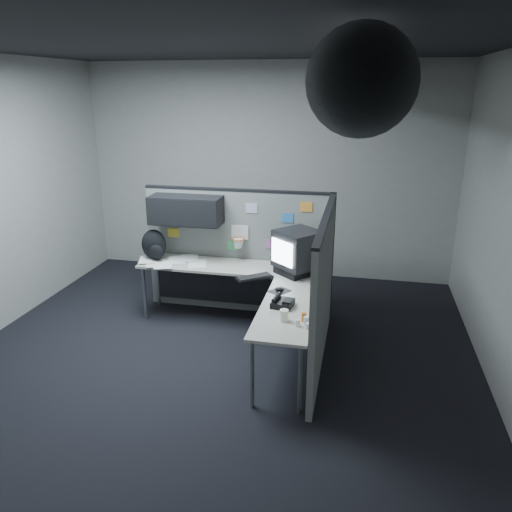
% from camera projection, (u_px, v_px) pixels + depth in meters
% --- Properties ---
extents(room, '(5.62, 5.62, 3.22)m').
position_uv_depth(room, '(269.00, 169.00, 4.71)').
color(room, black).
rests_on(room, ground).
extents(partition_back, '(2.44, 0.42, 1.63)m').
position_uv_depth(partition_back, '(224.00, 238.00, 6.36)').
color(partition_back, slate).
rests_on(partition_back, ground).
extents(partition_right, '(0.07, 2.23, 1.63)m').
position_uv_depth(partition_right, '(323.00, 290.00, 5.20)').
color(partition_right, slate).
rests_on(partition_right, ground).
extents(desk, '(2.31, 2.11, 0.73)m').
position_uv_depth(desk, '(245.00, 284.00, 5.91)').
color(desk, '#AFAB9E').
rests_on(desk, ground).
extents(monitor, '(0.64, 0.64, 0.52)m').
position_uv_depth(monitor, '(298.00, 252.00, 5.84)').
color(monitor, black).
rests_on(monitor, desk).
extents(keyboard, '(0.43, 0.39, 0.04)m').
position_uv_depth(keyboard, '(254.00, 278.00, 5.74)').
color(keyboard, black).
rests_on(keyboard, desk).
extents(mouse, '(0.26, 0.27, 0.05)m').
position_uv_depth(mouse, '(280.00, 290.00, 5.39)').
color(mouse, black).
rests_on(mouse, desk).
extents(phone, '(0.23, 0.25, 0.10)m').
position_uv_depth(phone, '(282.00, 302.00, 5.02)').
color(phone, black).
rests_on(phone, desk).
extents(bottles, '(0.14, 0.19, 0.09)m').
position_uv_depth(bottles, '(304.00, 321.00, 4.63)').
color(bottles, silver).
rests_on(bottles, desk).
extents(cup, '(0.10, 0.10, 0.11)m').
position_uv_depth(cup, '(284.00, 315.00, 4.70)').
color(cup, white).
rests_on(cup, desk).
extents(papers, '(0.95, 0.68, 0.02)m').
position_uv_depth(papers, '(172.00, 261.00, 6.29)').
color(papers, white).
rests_on(papers, desk).
extents(backpack, '(0.37, 0.33, 0.39)m').
position_uv_depth(backpack, '(154.00, 245.00, 6.33)').
color(backpack, black).
rests_on(backpack, desk).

